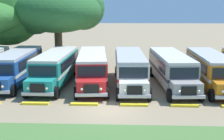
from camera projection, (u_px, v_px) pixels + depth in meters
ground_plane at (108, 110)px, 20.70m from camera, size 220.00×220.00×0.00m
parked_bus_slot_1 at (17, 65)px, 28.32m from camera, size 3.02×10.88×2.82m
parked_bus_slot_2 at (56, 66)px, 27.81m from camera, size 2.84×10.86×2.82m
parked_bus_slot_3 at (93, 67)px, 27.61m from camera, size 3.53×10.97×2.82m
parked_bus_slot_4 at (130, 67)px, 27.26m from camera, size 3.07×10.89×2.82m
parked_bus_slot_5 at (171, 68)px, 27.08m from camera, size 3.39×10.95×2.82m
parked_bus_slot_6 at (211, 68)px, 26.97m from camera, size 2.68×10.84×2.82m
curb_wheelstop_2 at (35, 103)px, 21.95m from camera, size 2.00×0.36×0.15m
curb_wheelstop_3 at (84, 104)px, 21.79m from camera, size 2.00×0.36×0.15m
curb_wheelstop_4 at (134, 105)px, 21.64m from camera, size 2.00×0.36×0.15m
curb_wheelstop_5 at (185, 105)px, 21.48m from camera, size 2.00×0.36×0.15m
broad_shade_tree at (59, 10)px, 36.42m from camera, size 10.86×11.42×10.05m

